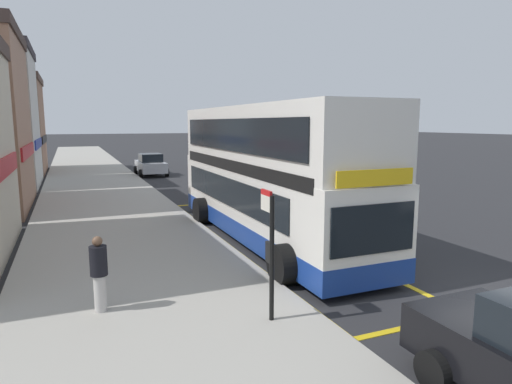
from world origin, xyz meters
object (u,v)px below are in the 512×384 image
bus_stop_sign (270,243)px  double_decker_bus (266,178)px  pedestrian_waiting_near_sign (99,271)px  parked_car_silver_across (151,165)px  parked_car_silver_distant (229,163)px

bus_stop_sign → double_decker_bus: bearing=66.4°
pedestrian_waiting_near_sign → parked_car_silver_across: bearing=78.1°
double_decker_bus → pedestrian_waiting_near_sign: bearing=-142.3°
parked_car_silver_across → double_decker_bus: bearing=-89.9°
bus_stop_sign → pedestrian_waiting_near_sign: 3.45m
parked_car_silver_across → pedestrian_waiting_near_sign: bearing=-102.9°
parked_car_silver_across → pedestrian_waiting_near_sign: size_ratio=2.72×
bus_stop_sign → pedestrian_waiting_near_sign: bus_stop_sign is taller
parked_car_silver_across → pedestrian_waiting_near_sign: pedestrian_waiting_near_sign is taller
bus_stop_sign → parked_car_silver_across: bearing=85.3°
double_decker_bus → parked_car_silver_distant: (5.42, 19.05, -1.27)m
double_decker_bus → bus_stop_sign: size_ratio=4.57×
double_decker_bus → parked_car_silver_distant: size_ratio=2.69×
double_decker_bus → bus_stop_sign: (-2.57, -5.90, -0.44)m
double_decker_bus → parked_car_silver_across: (-0.43, 20.12, -1.27)m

